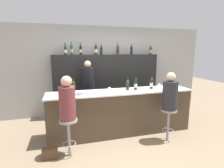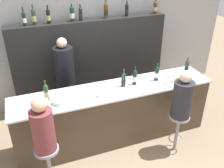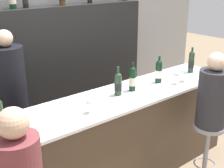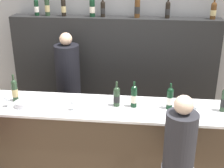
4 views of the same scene
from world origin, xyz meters
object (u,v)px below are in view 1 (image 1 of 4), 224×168
object	(u,v)px
wine_bottle_backbar_3	(96,50)
guest_seated_left	(67,101)
wine_glass_0	(73,91)
wine_bottle_backbar_1	(72,50)
wine_bottle_backbar_2	(81,50)
wine_bottle_backbar_7	(151,50)
bar_stool_right	(169,117)
bartender	(88,94)
wine_bottle_counter_3	(151,83)
metal_bowl	(81,93)
wine_glass_2	(159,85)
guest_seated_right	(170,94)
wine_bottle_counter_4	(173,82)
wine_bottle_backbar_4	(101,50)
handbag	(50,153)
wine_bottle_backbar_0	(65,50)
wine_bottle_backbar_6	(131,50)
wine_bottle_counter_1	(128,85)
wine_glass_3	(165,85)
wine_bottle_counter_0	(73,87)
wine_glass_1	(109,89)
wine_bottle_counter_2	(136,84)
bar_stool_left	(69,128)
wine_bottle_backbar_5	(118,50)

from	to	relation	value
wine_bottle_backbar_3	guest_seated_left	size ratio (longest dim) A/B	0.40
wine_glass_0	wine_bottle_backbar_1	bearing A→B (deg)	86.49
wine_bottle_backbar_2	wine_bottle_backbar_7	bearing A→B (deg)	-0.00
bar_stool_right	bartender	xyz separation A→B (m)	(-1.45, 1.53, 0.23)
wine_bottle_counter_3	metal_bowl	world-z (taller)	wine_bottle_counter_3
wine_glass_2	bar_stool_right	distance (m)	0.77
guest_seated_right	wine_glass_0	bearing A→B (deg)	165.14
wine_bottle_counter_4	wine_bottle_backbar_3	xyz separation A→B (m)	(-1.68, 1.29, 0.78)
wine_bottle_backbar_4	handbag	bearing A→B (deg)	-125.04
wine_bottle_backbar_0	wine_bottle_backbar_1	distance (m)	0.16
wine_bottle_backbar_7	guest_seated_right	size ratio (longest dim) A/B	0.37
wine_bottle_backbar_7	wine_bottle_backbar_6	bearing A→B (deg)	180.00
wine_bottle_counter_1	wine_glass_2	world-z (taller)	wine_bottle_counter_1
wine_bottle_backbar_0	wine_bottle_counter_3	bearing A→B (deg)	-33.86
handbag	wine_bottle_backbar_7	bearing A→B (deg)	33.77
wine_bottle_backbar_6	handbag	world-z (taller)	wine_bottle_backbar_6
wine_bottle_backbar_2	bar_stool_right	world-z (taller)	wine_bottle_backbar_2
guest_seated_left	wine_bottle_backbar_7	bearing A→B (deg)	37.11
wine_bottle_backbar_3	metal_bowl	size ratio (longest dim) A/B	1.64
wine_bottle_backbar_3	wine_bottle_backbar_2	bearing A→B (deg)	-180.00
wine_bottle_counter_1	wine_glass_3	distance (m)	0.87
wine_bottle_counter_0	handbag	size ratio (longest dim) A/B	1.29
wine_glass_2	guest_seated_left	distance (m)	2.14
wine_bottle_counter_4	wine_bottle_backbar_7	size ratio (longest dim) A/B	1.13
wine_bottle_backbar_7	wine_glass_1	size ratio (longest dim) A/B	2.08
wine_bottle_backbar_0	wine_bottle_backbar_3	size ratio (longest dim) A/B	1.01
wine_bottle_counter_2	handbag	xyz separation A→B (m)	(-1.90, -0.67, -1.03)
wine_glass_2	wine_bottle_counter_3	bearing A→B (deg)	124.76
wine_glass_0	wine_bottle_backbar_0	bearing A→B (deg)	92.94
wine_bottle_counter_0	wine_bottle_backbar_2	world-z (taller)	wine_bottle_backbar_2
guest_seated_left	handbag	world-z (taller)	guest_seated_left
wine_bottle_backbar_2	wine_glass_1	world-z (taller)	wine_bottle_backbar_2
wine_bottle_counter_3	bar_stool_right	world-z (taller)	wine_bottle_counter_3
bar_stool_left	guest_seated_left	xyz separation A→B (m)	(-0.00, 0.00, 0.51)
wine_bottle_backbar_4	bar_stool_right	world-z (taller)	wine_bottle_backbar_4
wine_bottle_backbar_6	wine_glass_3	bearing A→B (deg)	-79.75
wine_bottle_counter_2	wine_bottle_backbar_0	size ratio (longest dim) A/B	0.98
wine_bottle_backbar_1	bar_stool_right	bearing A→B (deg)	-47.07
metal_bowl	bar_stool_right	bearing A→B (deg)	-17.06
wine_bottle_backbar_1	wine_bottle_backbar_4	size ratio (longest dim) A/B	1.19
wine_bottle_backbar_2	wine_bottle_backbar_6	xyz separation A→B (m)	(1.50, 0.00, -0.01)
wine_bottle_counter_2	bartender	world-z (taller)	bartender
wine_bottle_backbar_5	wine_glass_2	bearing A→B (deg)	-69.26
guest_seated_left	handbag	size ratio (longest dim) A/B	2.98
wine_bottle_counter_3	metal_bowl	distance (m)	1.68
wine_bottle_backbar_2	bar_stool_left	size ratio (longest dim) A/B	0.45
wine_bottle_backbar_7	guest_seated_right	xyz separation A→B (m)	(-0.56, -1.96, -0.87)
wine_bottle_counter_3	wine_bottle_backbar_1	world-z (taller)	wine_bottle_backbar_1
wine_bottle_backbar_2	wine_glass_0	bearing A→B (deg)	-102.98
wine_bottle_backbar_2	wine_glass_3	bearing A→B (deg)	-39.40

